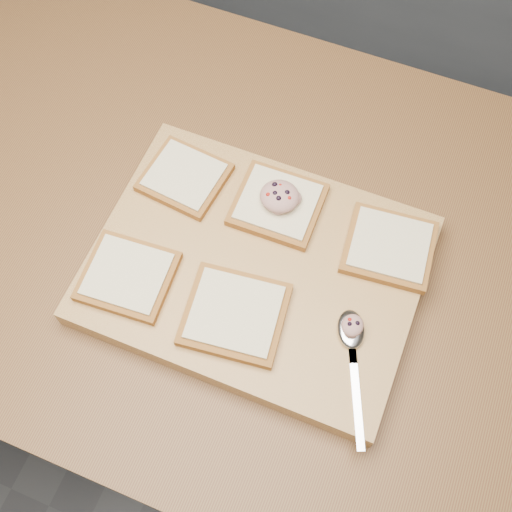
{
  "coord_description": "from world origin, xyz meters",
  "views": [
    {
      "loc": [
        0.09,
        -0.41,
        1.75
      ],
      "look_at": [
        -0.05,
        -0.06,
        0.96
      ],
      "focal_mm": 45.0,
      "sensor_mm": 36.0,
      "label": 1
    }
  ],
  "objects_px": {
    "tuna_salad_dollop": "(280,196)",
    "cutting_board": "(256,270)",
    "bread_far_center": "(278,204)",
    "spoon": "(352,339)"
  },
  "relations": [
    {
      "from": "spoon",
      "to": "cutting_board",
      "type": "bearing_deg",
      "value": 160.71
    },
    {
      "from": "cutting_board",
      "to": "bread_far_center",
      "type": "bearing_deg",
      "value": 93.1
    },
    {
      "from": "tuna_salad_dollop",
      "to": "cutting_board",
      "type": "bearing_deg",
      "value": -87.87
    },
    {
      "from": "cutting_board",
      "to": "bread_far_center",
      "type": "relative_size",
      "value": 3.63
    },
    {
      "from": "spoon",
      "to": "tuna_salad_dollop",
      "type": "bearing_deg",
      "value": 136.5
    },
    {
      "from": "spoon",
      "to": "bread_far_center",
      "type": "bearing_deg",
      "value": 136.9
    },
    {
      "from": "tuna_salad_dollop",
      "to": "spoon",
      "type": "xyz_separation_m",
      "value": [
        0.16,
        -0.15,
        -0.03
      ]
    },
    {
      "from": "bread_far_center",
      "to": "spoon",
      "type": "relative_size",
      "value": 0.7
    },
    {
      "from": "bread_far_center",
      "to": "tuna_salad_dollop",
      "type": "bearing_deg",
      "value": 20.86
    },
    {
      "from": "cutting_board",
      "to": "tuna_salad_dollop",
      "type": "relative_size",
      "value": 7.95
    }
  ]
}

